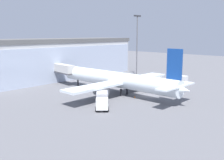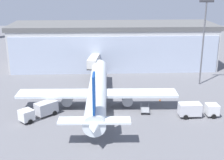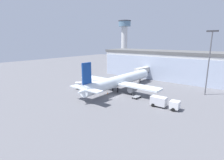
{
  "view_description": "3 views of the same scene",
  "coord_description": "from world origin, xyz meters",
  "px_view_note": "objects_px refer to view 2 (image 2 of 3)",
  "views": [
    {
      "loc": [
        -47.24,
        -34.61,
        13.88
      ],
      "look_at": [
        -2.41,
        8.72,
        2.88
      ],
      "focal_mm": 42.0,
      "sensor_mm": 36.0,
      "label": 1
    },
    {
      "loc": [
        -0.32,
        -51.97,
        24.29
      ],
      "look_at": [
        -0.49,
        7.97,
        4.88
      ],
      "focal_mm": 50.0,
      "sensor_mm": 36.0,
      "label": 2
    },
    {
      "loc": [
        32.32,
        -40.04,
        16.96
      ],
      "look_at": [
        -6.04,
        5.89,
        3.32
      ],
      "focal_mm": 28.0,
      "sensor_mm": 36.0,
      "label": 3
    }
  ],
  "objects_px": {
    "apron_light_mast": "(205,36)",
    "safety_cone_nose": "(95,116)",
    "safety_cone_wingtip": "(161,100)",
    "catering_truck": "(41,110)",
    "baggage_cart": "(146,110)",
    "fuel_truck": "(198,109)",
    "jet_bridge": "(96,61)",
    "airplane": "(98,90)"
  },
  "relations": [
    {
      "from": "baggage_cart",
      "to": "safety_cone_nose",
      "type": "distance_m",
      "value": 9.83
    },
    {
      "from": "catering_truck",
      "to": "baggage_cart",
      "type": "xyz_separation_m",
      "value": [
        19.51,
        2.37,
        -0.97
      ]
    },
    {
      "from": "airplane",
      "to": "fuel_truck",
      "type": "xyz_separation_m",
      "value": [
        18.56,
        -5.15,
        -1.86
      ]
    },
    {
      "from": "safety_cone_nose",
      "to": "safety_cone_wingtip",
      "type": "distance_m",
      "value": 15.54
    },
    {
      "from": "fuel_truck",
      "to": "safety_cone_nose",
      "type": "relative_size",
      "value": 13.51
    },
    {
      "from": "apron_light_mast",
      "to": "catering_truck",
      "type": "relative_size",
      "value": 2.93
    },
    {
      "from": "catering_truck",
      "to": "fuel_truck",
      "type": "relative_size",
      "value": 0.91
    },
    {
      "from": "jet_bridge",
      "to": "safety_cone_wingtip",
      "type": "bearing_deg",
      "value": -134.69
    },
    {
      "from": "safety_cone_nose",
      "to": "jet_bridge",
      "type": "bearing_deg",
      "value": 92.81
    },
    {
      "from": "apron_light_mast",
      "to": "safety_cone_nose",
      "type": "distance_m",
      "value": 33.15
    },
    {
      "from": "airplane",
      "to": "catering_truck",
      "type": "distance_m",
      "value": 11.83
    },
    {
      "from": "safety_cone_nose",
      "to": "fuel_truck",
      "type": "bearing_deg",
      "value": 0.94
    },
    {
      "from": "catering_truck",
      "to": "baggage_cart",
      "type": "relative_size",
      "value": 2.36
    },
    {
      "from": "airplane",
      "to": "safety_cone_wingtip",
      "type": "distance_m",
      "value": 13.55
    },
    {
      "from": "catering_truck",
      "to": "safety_cone_nose",
      "type": "bearing_deg",
      "value": 134.42
    },
    {
      "from": "airplane",
      "to": "safety_cone_wingtip",
      "type": "height_order",
      "value": "airplane"
    },
    {
      "from": "catering_truck",
      "to": "fuel_truck",
      "type": "xyz_separation_m",
      "value": [
        28.87,
        0.35,
        0.0
      ]
    },
    {
      "from": "apron_light_mast",
      "to": "baggage_cart",
      "type": "bearing_deg",
      "value": -131.53
    },
    {
      "from": "safety_cone_wingtip",
      "to": "catering_truck",
      "type": "bearing_deg",
      "value": -160.77
    },
    {
      "from": "apron_light_mast",
      "to": "safety_cone_nose",
      "type": "bearing_deg",
      "value": -141.91
    },
    {
      "from": "catering_truck",
      "to": "baggage_cart",
      "type": "height_order",
      "value": "catering_truck"
    },
    {
      "from": "fuel_truck",
      "to": "safety_cone_wingtip",
      "type": "relative_size",
      "value": 13.51
    },
    {
      "from": "catering_truck",
      "to": "baggage_cart",
      "type": "distance_m",
      "value": 19.68
    },
    {
      "from": "safety_cone_wingtip",
      "to": "fuel_truck",
      "type": "bearing_deg",
      "value": -54.08
    },
    {
      "from": "airplane",
      "to": "baggage_cart",
      "type": "relative_size",
      "value": 12.98
    },
    {
      "from": "jet_bridge",
      "to": "catering_truck",
      "type": "height_order",
      "value": "jet_bridge"
    },
    {
      "from": "apron_light_mast",
      "to": "catering_truck",
      "type": "xyz_separation_m",
      "value": [
        -34.46,
        -19.24,
        -10.23
      ]
    },
    {
      "from": "catering_truck",
      "to": "safety_cone_wingtip",
      "type": "relative_size",
      "value": 12.31
    },
    {
      "from": "safety_cone_nose",
      "to": "safety_cone_wingtip",
      "type": "bearing_deg",
      "value": 31.28
    },
    {
      "from": "airplane",
      "to": "baggage_cart",
      "type": "xyz_separation_m",
      "value": [
        9.2,
        -3.14,
        -2.83
      ]
    },
    {
      "from": "fuel_truck",
      "to": "baggage_cart",
      "type": "xyz_separation_m",
      "value": [
        -9.36,
        2.02,
        -0.97
      ]
    },
    {
      "from": "airplane",
      "to": "fuel_truck",
      "type": "distance_m",
      "value": 19.35
    },
    {
      "from": "baggage_cart",
      "to": "safety_cone_wingtip",
      "type": "height_order",
      "value": "baggage_cart"
    },
    {
      "from": "jet_bridge",
      "to": "baggage_cart",
      "type": "relative_size",
      "value": 3.93
    },
    {
      "from": "safety_cone_wingtip",
      "to": "airplane",
      "type": "bearing_deg",
      "value": -168.62
    },
    {
      "from": "safety_cone_wingtip",
      "to": "baggage_cart",
      "type": "bearing_deg",
      "value": -123.06
    },
    {
      "from": "apron_light_mast",
      "to": "safety_cone_nose",
      "type": "relative_size",
      "value": 36.12
    },
    {
      "from": "apron_light_mast",
      "to": "safety_cone_wingtip",
      "type": "distance_m",
      "value": 19.5
    },
    {
      "from": "apron_light_mast",
      "to": "baggage_cart",
      "type": "relative_size",
      "value": 6.93
    },
    {
      "from": "apron_light_mast",
      "to": "baggage_cart",
      "type": "height_order",
      "value": "apron_light_mast"
    },
    {
      "from": "fuel_truck",
      "to": "jet_bridge",
      "type": "bearing_deg",
      "value": 124.56
    },
    {
      "from": "apron_light_mast",
      "to": "safety_cone_nose",
      "type": "height_order",
      "value": "apron_light_mast"
    }
  ]
}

